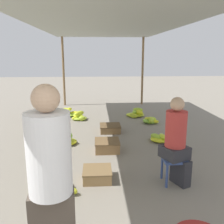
% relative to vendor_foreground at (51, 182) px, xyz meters
% --- Properties ---
extents(canopy_post_back_left, '(0.08, 0.08, 2.48)m').
position_rel_vendor_foreground_xyz_m(canopy_post_back_left, '(-0.80, 7.43, 0.37)').
color(canopy_post_back_left, olive).
rests_on(canopy_post_back_left, ground).
extents(canopy_post_back_right, '(0.08, 0.08, 2.48)m').
position_rel_vendor_foreground_xyz_m(canopy_post_back_right, '(2.11, 7.43, 0.37)').
color(canopy_post_back_right, olive).
rests_on(canopy_post_back_right, ground).
extents(canopy_tarp, '(3.32, 8.14, 0.04)m').
position_rel_vendor_foreground_xyz_m(canopy_tarp, '(0.66, 3.56, 1.63)').
color(canopy_tarp, '#9EA399').
rests_on(canopy_tarp, canopy_post_front_left).
extents(vendor_foreground, '(0.39, 0.38, 1.67)m').
position_rel_vendor_foreground_xyz_m(vendor_foreground, '(0.00, 0.00, 0.00)').
color(vendor_foreground, '#4C4238').
rests_on(vendor_foreground, ground).
extents(stool, '(0.34, 0.34, 0.40)m').
position_rel_vendor_foreground_xyz_m(stool, '(1.51, 1.47, -0.54)').
color(stool, '#384C84').
rests_on(stool, ground).
extents(vendor_seated, '(0.45, 0.45, 1.30)m').
position_rel_vendor_foreground_xyz_m(vendor_seated, '(1.52, 1.46, -0.19)').
color(vendor_seated, '#2D2D33').
rests_on(vendor_seated, ground).
extents(banana_pile_left_0, '(0.50, 0.48, 0.15)m').
position_rel_vendor_foreground_xyz_m(banana_pile_left_0, '(-0.13, 1.28, -0.80)').
color(banana_pile_left_0, '#B9CE2B').
rests_on(banana_pile_left_0, ground).
extents(banana_pile_left_1, '(0.62, 0.43, 0.27)m').
position_rel_vendor_foreground_xyz_m(banana_pile_left_1, '(-0.49, 5.69, -0.77)').
color(banana_pile_left_1, yellow).
rests_on(banana_pile_left_1, ground).
extents(banana_pile_left_2, '(0.45, 0.41, 0.26)m').
position_rel_vendor_foreground_xyz_m(banana_pile_left_2, '(-0.13, 5.21, -0.77)').
color(banana_pile_left_2, '#BCD02A').
rests_on(banana_pile_left_2, ground).
extents(banana_pile_left_3, '(0.49, 0.43, 0.32)m').
position_rel_vendor_foreground_xyz_m(banana_pile_left_3, '(-0.29, 3.22, -0.75)').
color(banana_pile_left_3, '#83B935').
rests_on(banana_pile_left_3, ground).
extents(banana_pile_right_0, '(0.56, 0.59, 0.26)m').
position_rel_vendor_foreground_xyz_m(banana_pile_right_0, '(1.59, 5.52, -0.77)').
color(banana_pile_right_0, '#BBCF2B').
rests_on(banana_pile_right_0, ground).
extents(banana_pile_right_1, '(0.48, 0.44, 0.17)m').
position_rel_vendor_foreground_xyz_m(banana_pile_right_1, '(1.78, 3.27, -0.80)').
color(banana_pile_right_1, '#CED727').
rests_on(banana_pile_right_1, ground).
extents(banana_pile_right_2, '(0.46, 0.53, 0.18)m').
position_rel_vendor_foreground_xyz_m(banana_pile_right_2, '(1.87, 4.72, -0.78)').
color(banana_pile_right_2, '#A2C52F').
rests_on(banana_pile_right_2, ground).
extents(crate_near, '(0.49, 0.49, 0.21)m').
position_rel_vendor_foreground_xyz_m(crate_near, '(0.58, 2.79, -0.76)').
color(crate_near, olive).
rests_on(crate_near, ground).
extents(crate_mid, '(0.51, 0.51, 0.17)m').
position_rel_vendor_foreground_xyz_m(crate_mid, '(0.71, 4.03, -0.78)').
color(crate_mid, brown).
rests_on(crate_mid, ground).
extents(crate_far, '(0.44, 0.44, 0.17)m').
position_rel_vendor_foreground_xyz_m(crate_far, '(0.38, 1.63, -0.78)').
color(crate_far, '#9E7A4C').
rests_on(crate_far, ground).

